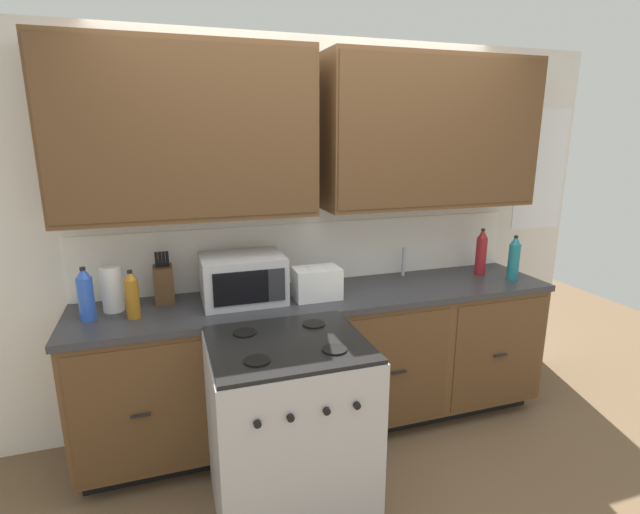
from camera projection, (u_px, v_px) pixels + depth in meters
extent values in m
plane|color=brown|center=(340.00, 453.00, 2.96)|extent=(8.00, 8.00, 0.00)
cube|color=white|center=(310.00, 235.00, 3.22)|extent=(4.17, 0.05, 2.49)
cube|color=white|center=(311.00, 252.00, 3.22)|extent=(2.97, 0.01, 0.40)
cube|color=brown|center=(186.00, 133.00, 2.65)|extent=(1.44, 0.34, 0.95)
cube|color=brown|center=(188.00, 133.00, 2.48)|extent=(1.41, 0.01, 0.89)
cube|color=brown|center=(431.00, 133.00, 3.11)|extent=(1.44, 0.34, 0.95)
cube|color=brown|center=(446.00, 133.00, 2.95)|extent=(1.41, 0.01, 0.89)
cube|color=white|center=(541.00, 170.00, 3.66)|extent=(0.44, 0.01, 0.90)
cube|color=black|center=(323.00, 416.00, 3.25)|extent=(2.91, 0.48, 0.10)
cube|color=brown|center=(325.00, 358.00, 3.11)|extent=(2.97, 0.60, 0.79)
cube|color=brown|center=(141.00, 413.00, 2.49)|extent=(0.68, 0.01, 0.73)
cube|color=black|center=(141.00, 416.00, 2.48)|extent=(0.10, 0.01, 0.01)
cube|color=brown|center=(280.00, 390.00, 2.72)|extent=(0.68, 0.01, 0.73)
cube|color=black|center=(281.00, 392.00, 2.71)|extent=(0.10, 0.01, 0.01)
cube|color=brown|center=(398.00, 371.00, 2.94)|extent=(0.68, 0.01, 0.73)
cube|color=black|center=(399.00, 373.00, 2.93)|extent=(0.10, 0.01, 0.01)
cube|color=brown|center=(499.00, 354.00, 3.17)|extent=(0.68, 0.01, 0.73)
cube|color=black|center=(501.00, 356.00, 3.16)|extent=(0.10, 0.01, 0.01)
cube|color=#333338|center=(325.00, 297.00, 3.01)|extent=(3.00, 0.63, 0.04)
cube|color=#A8AAAF|center=(415.00, 285.00, 3.23)|extent=(0.56, 0.38, 0.02)
cube|color=#B7B7BC|center=(290.00, 430.00, 2.42)|extent=(0.76, 0.66, 0.92)
cube|color=black|center=(288.00, 344.00, 2.30)|extent=(0.74, 0.65, 0.02)
cylinder|color=black|center=(257.00, 361.00, 2.10)|extent=(0.12, 0.12, 0.01)
cylinder|color=black|center=(335.00, 350.00, 2.21)|extent=(0.12, 0.12, 0.01)
cylinder|color=black|center=(245.00, 333.00, 2.39)|extent=(0.12, 0.12, 0.01)
cylinder|color=black|center=(314.00, 324.00, 2.50)|extent=(0.12, 0.12, 0.01)
cylinder|color=black|center=(257.00, 424.00, 1.96)|extent=(0.03, 0.02, 0.03)
cylinder|color=black|center=(291.00, 418.00, 2.01)|extent=(0.03, 0.02, 0.03)
cylinder|color=black|center=(327.00, 411.00, 2.06)|extent=(0.03, 0.02, 0.03)
cylinder|color=black|center=(357.00, 406.00, 2.10)|extent=(0.03, 0.02, 0.03)
cube|color=#B7B7BC|center=(243.00, 278.00, 2.85)|extent=(0.48, 0.36, 0.28)
cube|color=black|center=(241.00, 288.00, 2.67)|extent=(0.31, 0.01, 0.19)
cube|color=#28282D|center=(277.00, 285.00, 2.73)|extent=(0.10, 0.01, 0.19)
cube|color=white|center=(317.00, 283.00, 2.91)|extent=(0.28, 0.18, 0.19)
cube|color=black|center=(309.00, 269.00, 2.87)|extent=(0.02, 0.13, 0.01)
cube|color=black|center=(325.00, 268.00, 2.90)|extent=(0.02, 0.13, 0.01)
cube|color=#52361E|center=(164.00, 284.00, 2.83)|extent=(0.11, 0.14, 0.22)
cylinder|color=black|center=(156.00, 260.00, 2.78)|extent=(0.02, 0.02, 0.09)
cylinder|color=black|center=(160.00, 259.00, 2.78)|extent=(0.02, 0.02, 0.09)
cylinder|color=black|center=(164.00, 259.00, 2.79)|extent=(0.02, 0.02, 0.09)
cylinder|color=black|center=(167.00, 259.00, 2.80)|extent=(0.02, 0.02, 0.09)
cylinder|color=#B2B5BA|center=(403.00, 262.00, 3.37)|extent=(0.02, 0.02, 0.20)
cylinder|color=white|center=(112.00, 289.00, 2.69)|extent=(0.12, 0.12, 0.26)
cylinder|color=#9E6619|center=(132.00, 299.00, 2.59)|extent=(0.07, 0.07, 0.22)
cone|color=#9E6619|center=(130.00, 275.00, 2.56)|extent=(0.07, 0.07, 0.05)
cylinder|color=black|center=(129.00, 272.00, 2.55)|extent=(0.03, 0.03, 0.02)
cylinder|color=#1E707A|center=(514.00, 262.00, 3.27)|extent=(0.08, 0.08, 0.25)
cone|color=#1E707A|center=(516.00, 240.00, 3.24)|extent=(0.07, 0.07, 0.06)
cylinder|color=black|center=(516.00, 237.00, 3.23)|extent=(0.03, 0.03, 0.02)
cylinder|color=blue|center=(86.00, 299.00, 2.56)|extent=(0.08, 0.08, 0.24)
cone|color=blue|center=(83.00, 273.00, 2.52)|extent=(0.07, 0.07, 0.06)
cylinder|color=black|center=(82.00, 269.00, 2.52)|extent=(0.03, 0.03, 0.02)
cylinder|color=maroon|center=(481.00, 256.00, 3.40)|extent=(0.08, 0.08, 0.26)
cone|color=maroon|center=(483.00, 233.00, 3.36)|extent=(0.07, 0.07, 0.07)
cylinder|color=black|center=(483.00, 230.00, 3.35)|extent=(0.03, 0.03, 0.02)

